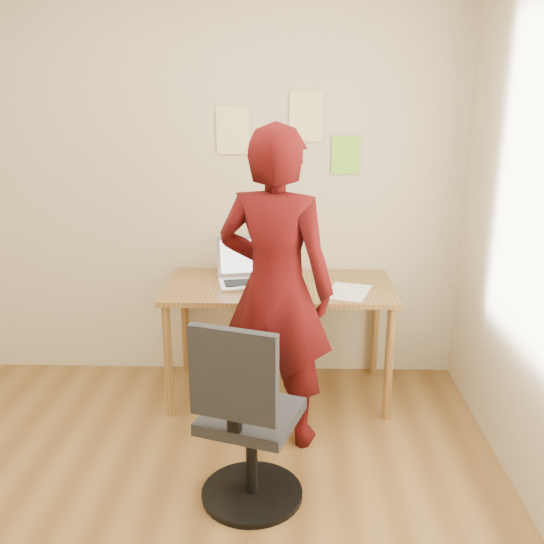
{
  "coord_description": "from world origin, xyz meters",
  "views": [
    {
      "loc": [
        0.62,
        -2.18,
        1.88
      ],
      "look_at": [
        0.53,
        0.95,
        0.95
      ],
      "focal_mm": 40.0,
      "sensor_mm": 36.0,
      "label": 1
    }
  ],
  "objects_px": {
    "desk": "(279,298)",
    "office_chair": "(246,428)",
    "laptop": "(248,274)",
    "phone": "(300,295)",
    "person": "(276,289)"
  },
  "relations": [
    {
      "from": "laptop",
      "to": "phone",
      "type": "xyz_separation_m",
      "value": [
        0.32,
        -0.26,
        -0.05
      ]
    },
    {
      "from": "office_chair",
      "to": "person",
      "type": "relative_size",
      "value": 0.54
    },
    {
      "from": "desk",
      "to": "office_chair",
      "type": "bearing_deg",
      "value": -96.64
    },
    {
      "from": "desk",
      "to": "phone",
      "type": "distance_m",
      "value": 0.26
    },
    {
      "from": "office_chair",
      "to": "person",
      "type": "xyz_separation_m",
      "value": [
        0.12,
        0.61,
        0.47
      ]
    },
    {
      "from": "phone",
      "to": "office_chair",
      "type": "xyz_separation_m",
      "value": [
        -0.25,
        -0.9,
        -0.34
      ]
    },
    {
      "from": "desk",
      "to": "laptop",
      "type": "bearing_deg",
      "value": 165.41
    },
    {
      "from": "office_chair",
      "to": "person",
      "type": "height_order",
      "value": "person"
    },
    {
      "from": "desk",
      "to": "person",
      "type": "distance_m",
      "value": 0.55
    },
    {
      "from": "desk",
      "to": "laptop",
      "type": "distance_m",
      "value": 0.25
    },
    {
      "from": "phone",
      "to": "person",
      "type": "relative_size",
      "value": 0.08
    },
    {
      "from": "phone",
      "to": "office_chair",
      "type": "height_order",
      "value": "office_chair"
    },
    {
      "from": "phone",
      "to": "desk",
      "type": "bearing_deg",
      "value": 126.78
    },
    {
      "from": "phone",
      "to": "person",
      "type": "xyz_separation_m",
      "value": [
        -0.13,
        -0.29,
        0.13
      ]
    },
    {
      "from": "desk",
      "to": "office_chair",
      "type": "xyz_separation_m",
      "value": [
        -0.13,
        -1.11,
        -0.25
      ]
    }
  ]
}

